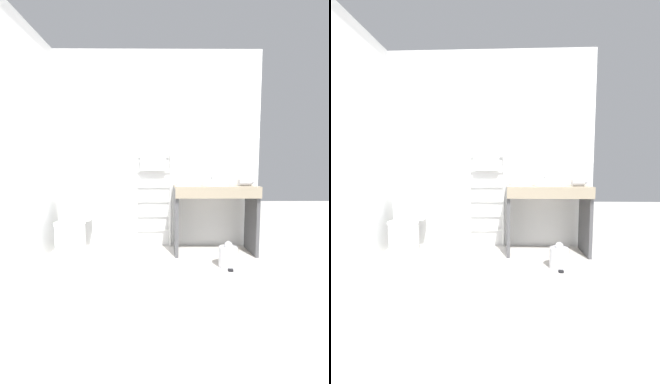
% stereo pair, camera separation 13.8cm
% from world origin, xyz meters
% --- Properties ---
extents(ground_plane, '(12.00, 12.00, 0.00)m').
position_xyz_m(ground_plane, '(0.00, 0.00, 0.00)').
color(ground_plane, silver).
extents(wall_back, '(2.85, 0.12, 2.62)m').
position_xyz_m(wall_back, '(0.00, 1.36, 1.31)').
color(wall_back, white).
rests_on(wall_back, ground_plane).
extents(wall_side, '(0.12, 1.93, 2.62)m').
position_xyz_m(wall_side, '(-1.37, 0.65, 1.31)').
color(wall_side, white).
rests_on(wall_side, ground_plane).
extents(toilet, '(0.38, 0.50, 0.80)m').
position_xyz_m(toilet, '(-1.00, 0.95, 0.32)').
color(toilet, white).
rests_on(toilet, ground_plane).
extents(towel_radiator, '(0.49, 0.06, 1.30)m').
position_xyz_m(towel_radiator, '(0.00, 1.25, 0.92)').
color(towel_radiator, white).
rests_on(towel_radiator, ground_plane).
extents(vanity_counter, '(1.00, 0.53, 0.86)m').
position_xyz_m(vanity_counter, '(0.78, 1.00, 0.59)').
color(vanity_counter, gray).
rests_on(vanity_counter, ground_plane).
extents(sink_basin, '(0.35, 0.35, 0.07)m').
position_xyz_m(sink_basin, '(0.78, 1.02, 0.90)').
color(sink_basin, white).
rests_on(sink_basin, vanity_counter).
extents(faucet, '(0.02, 0.10, 0.12)m').
position_xyz_m(faucet, '(0.78, 1.21, 0.94)').
color(faucet, silver).
rests_on(faucet, vanity_counter).
extents(cup_near_wall, '(0.07, 0.07, 0.09)m').
position_xyz_m(cup_near_wall, '(0.36, 1.21, 0.90)').
color(cup_near_wall, white).
rests_on(cup_near_wall, vanity_counter).
extents(cup_near_edge, '(0.07, 0.07, 0.08)m').
position_xyz_m(cup_near_edge, '(0.43, 1.17, 0.90)').
color(cup_near_edge, white).
rests_on(cup_near_edge, vanity_counter).
extents(hair_dryer, '(0.19, 0.17, 0.09)m').
position_xyz_m(hair_dryer, '(1.14, 0.93, 0.90)').
color(hair_dryer, '#B7B7BC').
rests_on(hair_dryer, vanity_counter).
extents(trash_bin, '(0.20, 0.24, 0.29)m').
position_xyz_m(trash_bin, '(0.84, 0.51, 0.12)').
color(trash_bin, silver).
rests_on(trash_bin, ground_plane).
extents(bath_mat, '(0.56, 0.36, 0.01)m').
position_xyz_m(bath_mat, '(-1.05, 0.45, 0.01)').
color(bath_mat, '#B2BCCC').
rests_on(bath_mat, ground_plane).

